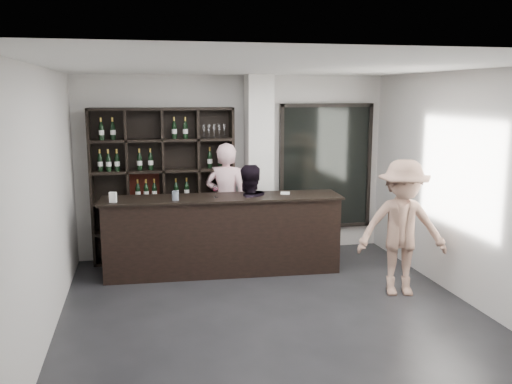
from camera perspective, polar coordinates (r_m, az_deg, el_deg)
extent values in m
cube|color=black|center=(6.59, 1.98, -13.05)|extent=(5.00, 5.50, 0.01)
cube|color=silver|center=(8.62, 0.30, 2.59)|extent=(0.40, 0.40, 2.90)
cube|color=black|center=(9.16, 7.36, 2.65)|extent=(1.60, 0.08, 2.10)
cube|color=black|center=(9.16, 7.36, 2.65)|extent=(1.48, 0.02, 1.98)
cube|color=black|center=(7.97, -3.52, -4.64)|extent=(3.38, 0.63, 1.11)
cube|color=black|center=(7.84, -3.57, -0.61)|extent=(3.46, 0.71, 0.03)
imported|color=#FFC5CC|center=(8.54, -3.13, -1.03)|extent=(0.80, 0.68, 1.86)
imported|color=black|center=(8.08, -0.87, -2.70)|extent=(0.92, 0.81, 1.58)
imported|color=#9A725F|center=(7.28, 15.14, -3.69)|extent=(1.27, 0.91, 1.78)
cylinder|color=#B1BFD5|center=(7.63, -8.48, -0.39)|extent=(0.11, 0.11, 0.13)
cube|color=white|center=(8.05, 3.09, -0.12)|extent=(0.16, 0.16, 0.02)
cube|color=white|center=(7.65, -14.82, -0.54)|extent=(0.11, 0.08, 0.14)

